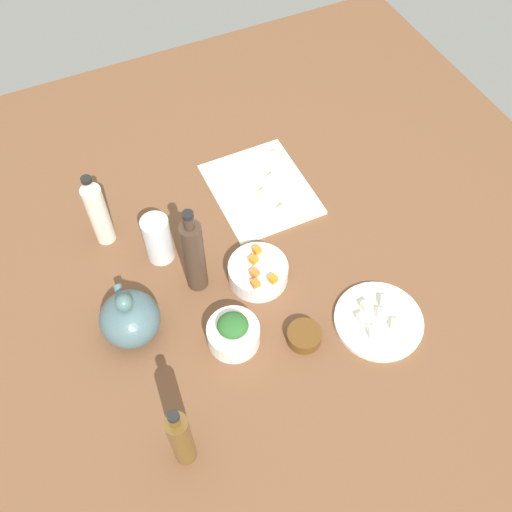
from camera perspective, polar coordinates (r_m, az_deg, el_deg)
The scene contains 27 objects.
tabletop at distance 148.51cm, azimuth 0.00°, elevation -1.43°, with size 190.00×190.00×3.00cm, color brown.
cutting_board at distance 162.75cm, azimuth 0.44°, elevation 6.64°, with size 30.90×25.88×1.00cm, color white.
plate_tofu at distance 141.67cm, azimuth 12.05°, elevation -6.29°, with size 21.38×21.38×1.20cm, color white.
bowl_greens at distance 134.46cm, azimuth -2.25°, elevation -7.78°, with size 12.32×12.32×5.69cm, color white.
bowl_carrots at distance 143.31cm, azimuth 0.21°, elevation -1.61°, with size 14.94×14.94×5.19cm, color white.
bowl_small_side at distance 136.09cm, azimuth 4.79°, elevation -7.90°, with size 8.19×8.19×3.13cm, color brown.
teapot at distance 136.02cm, azimuth -12.41°, elevation -6.04°, with size 16.07×14.02×15.00cm.
bottle_0 at distance 118.23cm, azimuth -7.44°, elevation -17.53°, with size 4.58×4.58×24.07cm.
bottle_1 at distance 135.51cm, azimuth -6.16°, elevation 0.05°, with size 5.17×5.17×27.66cm.
bottle_2 at distance 150.10cm, azimuth -15.36°, elevation 4.06°, with size 5.06×5.06×23.18cm.
drinking_glass_0 at distance 145.69cm, azimuth -9.70°, elevation 1.66°, with size 6.93×6.93×14.10cm, color white.
carrot_cube_0 at distance 141.19cm, azimuth -0.24°, elevation -0.36°, with size 1.80×1.80×1.80cm, color orange.
carrot_cube_1 at distance 139.01cm, azimuth -0.14°, elevation -1.69°, with size 1.80×1.80×1.80cm, color orange.
carrot_cube_2 at distance 142.82cm, azimuth 0.09°, elevation 0.59°, with size 1.80×1.80×1.80cm, color orange.
carrot_cube_3 at distance 137.42cm, azimuth -0.05°, elevation -2.72°, with size 1.80×1.80×1.80cm, color orange.
carrot_cube_4 at distance 138.15cm, azimuth 1.69°, elevation -2.28°, with size 1.80×1.80×1.80cm, color orange.
chopped_greens_mound at distance 130.37cm, azimuth -2.32°, elevation -6.86°, with size 7.20×6.94×3.54cm, color #2A5F27.
tofu_cube_0 at distance 140.83cm, azimuth 12.40°, elevation -5.59°, with size 2.20×2.20×2.20cm, color #F5DFD3.
tofu_cube_1 at distance 140.06cm, azimuth 13.67°, elevation -6.64°, with size 2.20×2.20×2.20cm, color #FAE3CB.
tofu_cube_2 at distance 138.03cm, azimuth 11.56°, elevation -7.38°, with size 2.20×2.20×2.20cm, color white.
tofu_cube_3 at distance 142.73cm, azimuth 12.64°, elevation -4.37°, with size 2.20×2.20×2.20cm, color white.
tofu_cube_4 at distance 139.30cm, azimuth 10.48°, elevation -6.06°, with size 2.20×2.20×2.20cm, color white.
tofu_cube_5 at distance 141.16cm, azimuth 10.86°, elevation -4.85°, with size 2.20×2.20×2.20cm, color #F7F6CB.
dumpling_0 at distance 169.61cm, azimuth 1.71°, elevation 10.11°, with size 5.28×5.00×2.84cm, color beige.
dumpling_1 at distance 156.46cm, azimuth 2.61°, elevation 4.89°, with size 4.40×4.03×2.48cm, color beige.
dumpling_2 at distance 159.68cm, azimuth 0.80°, elevation 6.47°, with size 4.20×3.98×2.98cm, color beige.
dumpling_3 at distance 163.75cm, azimuth 1.58°, elevation 7.95°, with size 4.51×4.11×2.60cm, color beige.
Camera 1 is at (-73.95, 34.43, 125.61)cm, focal length 40.37 mm.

